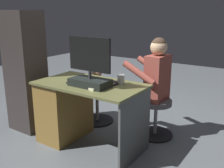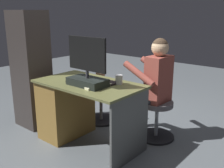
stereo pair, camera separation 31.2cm
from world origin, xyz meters
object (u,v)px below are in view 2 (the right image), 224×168
(monitor, at_px, (87,72))
(office_chair_teddy, at_px, (101,103))
(teddy_bear, at_px, (101,79))
(visitor_chair, at_px, (157,116))
(cup, at_px, (119,80))
(tv_remote, at_px, (71,80))
(computer_mouse, at_px, (79,76))
(desk, at_px, (71,106))
(person, at_px, (152,80))
(keyboard, at_px, (101,81))

(monitor, bearing_deg, office_chair_teddy, -57.67)
(teddy_bear, relative_size, visitor_chair, 0.66)
(monitor, bearing_deg, cup, -131.15)
(monitor, distance_m, tv_remote, 0.31)
(computer_mouse, bearing_deg, desk, 55.36)
(monitor, bearing_deg, computer_mouse, -29.70)
(teddy_bear, height_order, person, person)
(office_chair_teddy, bearing_deg, visitor_chair, -176.36)
(computer_mouse, distance_m, teddy_bear, 0.54)
(monitor, height_order, cup, monitor)
(office_chair_teddy, xyz_separation_m, visitor_chair, (-0.87, -0.06, 0.01))
(desk, xyz_separation_m, tv_remote, (-0.11, 0.08, 0.36))
(monitor, xyz_separation_m, teddy_bear, (0.43, -0.69, -0.29))
(computer_mouse, relative_size, tv_remote, 0.64)
(monitor, relative_size, cup, 5.11)
(desk, relative_size, monitor, 2.33)
(keyboard, relative_size, person, 0.34)
(computer_mouse, bearing_deg, keyboard, -174.76)
(monitor, height_order, visitor_chair, monitor)
(person, bearing_deg, computer_mouse, 39.00)
(teddy_bear, bearing_deg, tv_remote, 103.09)
(keyboard, xyz_separation_m, teddy_bear, (0.43, -0.48, -0.15))
(desk, height_order, computer_mouse, computer_mouse)
(office_chair_teddy, relative_size, visitor_chair, 1.00)
(visitor_chair, relative_size, person, 0.38)
(desk, relative_size, computer_mouse, 12.63)
(office_chair_teddy, xyz_separation_m, teddy_bear, (0.00, -0.01, 0.34))
(tv_remote, distance_m, visitor_chair, 1.12)
(cup, relative_size, office_chair_teddy, 0.22)
(desk, xyz_separation_m, visitor_chair, (-0.83, -0.65, -0.12))
(computer_mouse, height_order, tv_remote, computer_mouse)
(desk, height_order, visitor_chair, desk)
(monitor, relative_size, teddy_bear, 1.67)
(computer_mouse, distance_m, office_chair_teddy, 0.71)
(computer_mouse, xyz_separation_m, person, (-0.67, -0.55, -0.04))
(desk, bearing_deg, teddy_bear, -85.77)
(monitor, relative_size, office_chair_teddy, 1.10)
(teddy_bear, bearing_deg, visitor_chair, -177.06)
(desk, distance_m, monitor, 0.64)
(visitor_chair, bearing_deg, person, 3.64)
(computer_mouse, bearing_deg, cup, -172.16)
(person, bearing_deg, monitor, 64.04)
(keyboard, distance_m, cup, 0.23)
(monitor, bearing_deg, person, -115.96)
(teddy_bear, distance_m, visitor_chair, 0.93)
(monitor, relative_size, keyboard, 1.24)
(computer_mouse, bearing_deg, visitor_chair, -144.09)
(computer_mouse, xyz_separation_m, office_chair_teddy, (0.11, -0.50, -0.50))
(computer_mouse, distance_m, person, 0.87)
(visitor_chair, height_order, person, person)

